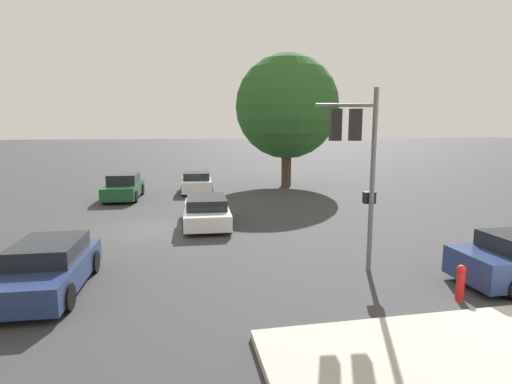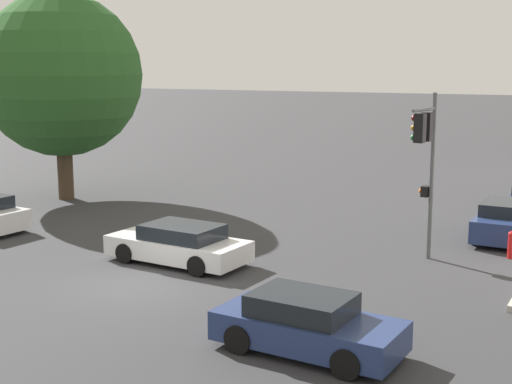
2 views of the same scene
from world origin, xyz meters
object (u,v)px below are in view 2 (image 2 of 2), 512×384
street_tree (61,75)px  fire_hydrant (511,244)px  traffic_signal (425,147)px  parked_car_0 (507,221)px  crossing_car_2 (307,325)px  crossing_car_0 (179,244)px

street_tree → fire_hydrant: bearing=-2.9°
fire_hydrant → street_tree: bearing=177.1°
street_tree → traffic_signal: street_tree is taller
street_tree → traffic_signal: bearing=-9.0°
street_tree → fire_hydrant: size_ratio=10.49×
parked_car_0 → fire_hydrant: size_ratio=4.80×
crossing_car_2 → parked_car_0: (2.01, 13.08, 0.05)m
parked_car_0 → traffic_signal: bearing=157.2°
crossing_car_2 → street_tree: bearing=149.7°
traffic_signal → crossing_car_0: bearing=35.5°
traffic_signal → fire_hydrant: traffic_signal is taller
traffic_signal → crossing_car_2: size_ratio=1.29×
parked_car_0 → fire_hydrant: (0.60, -2.74, -0.20)m
crossing_car_0 → crossing_car_2: crossing_car_2 is taller
street_tree → parked_car_0: (19.92, 1.69, -5.15)m
crossing_car_0 → parked_car_0: 12.10m
traffic_signal → parked_car_0: bearing=-106.6°
parked_car_0 → fire_hydrant: parked_car_0 is taller
parked_car_0 → fire_hydrant: 2.81m
crossing_car_0 → crossing_car_2: 8.11m
street_tree → fire_hydrant: 21.23m
crossing_car_2 → crossing_car_0: bearing=147.3°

